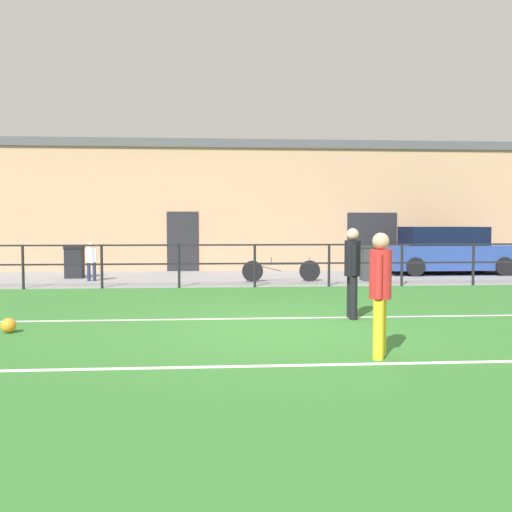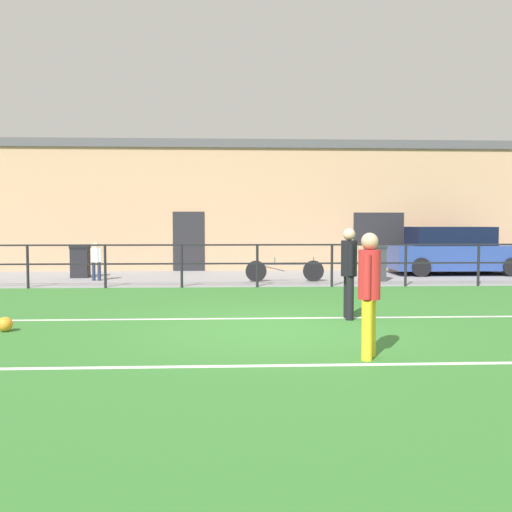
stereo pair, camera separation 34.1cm
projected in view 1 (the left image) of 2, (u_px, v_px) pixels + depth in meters
ground at (281, 331)px, 9.15m from camera, size 60.00×44.00×0.04m
field_line_touchline at (275, 318)px, 10.20m from camera, size 36.00×0.11×0.00m
field_line_hash at (304, 365)px, 6.84m from camera, size 36.00×0.11×0.00m
pavement_strip at (249, 278)px, 17.61m from camera, size 48.00×5.00×0.02m
perimeter_fence at (255, 259)px, 15.08m from camera, size 36.07×0.07×1.15m
clubhouse_facade at (243, 206)px, 21.16m from camera, size 28.00×2.56×4.63m
player_goalkeeper at (352, 267)px, 10.13m from camera, size 0.28×0.44×1.62m
player_striker at (380, 287)px, 7.19m from camera, size 0.28×0.41×1.59m
soccer_ball_match at (9, 325)px, 8.85m from camera, size 0.23×0.23×0.23m
spectator_child at (91, 259)px, 16.48m from camera, size 0.31×0.20×1.14m
parked_car_red at (447, 251)px, 18.92m from camera, size 4.29×1.95×1.56m
bicycle_parked_0 at (281, 270)px, 16.36m from camera, size 2.27×0.04×0.71m
trash_bin_0 at (371, 263)px, 16.67m from camera, size 0.59×0.50×1.03m
trash_bin_1 at (74, 262)px, 17.39m from camera, size 0.55×0.47×0.98m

